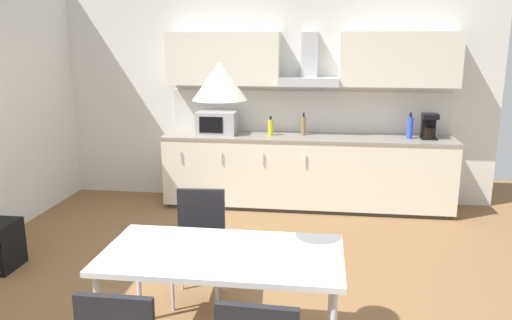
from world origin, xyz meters
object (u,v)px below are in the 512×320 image
pendant_lamp (220,81)px  bottle_brown (303,126)px  bottle_blue (410,127)px  dining_table (223,259)px  bottle_yellow (270,127)px  microwave (217,123)px  chair_far_left (200,234)px  coffee_maker (429,126)px

pendant_lamp → bottle_brown: bearing=83.5°
bottle_blue → dining_table: size_ratio=0.21×
dining_table → pendant_lamp: bearing=99.5°
bottle_yellow → bottle_brown: bearing=9.6°
microwave → dining_table: bearing=-77.5°
bottle_yellow → pendant_lamp: bearing=-89.4°
bottle_blue → dining_table: bearing=-117.2°
bottle_yellow → chair_far_left: 2.45m
microwave → coffee_maker: 2.54m
chair_far_left → dining_table: bearing=-66.0°
bottle_yellow → chair_far_left: bearing=-97.4°
microwave → bottle_brown: (1.07, 0.06, -0.02)m
coffee_maker → bottle_brown: (-1.48, 0.04, -0.03)m
bottle_blue → dining_table: (-1.62, -3.16, -0.35)m
microwave → bottle_blue: bottle_blue is taller
microwave → chair_far_left: bearing=-81.5°
microwave → coffee_maker: size_ratio=1.60×
bottle_yellow → dining_table: bottle_yellow is taller
bottle_blue → dining_table: bottle_blue is taller
coffee_maker → pendant_lamp: pendant_lamp is taller
dining_table → chair_far_left: bearing=114.0°
bottle_yellow → coffee_maker: bearing=1.0°
bottle_blue → pendant_lamp: bearing=-117.2°
chair_far_left → pendant_lamp: 1.51m
bottle_blue → bottle_brown: bottle_blue is taller
dining_table → pendant_lamp: 1.11m
coffee_maker → dining_table: bearing=-120.1°
coffee_maker → dining_table: 3.70m
bottle_yellow → bottle_brown: bottle_brown is taller
coffee_maker → chair_far_left: bearing=-132.1°
coffee_maker → bottle_blue: bottle_blue is taller
pendant_lamp → bottle_yellow: bearing=90.6°
bottle_brown → dining_table: size_ratio=0.18×
microwave → bottle_brown: bearing=3.3°
bottle_brown → chair_far_left: bottle_brown is taller
dining_table → pendant_lamp: (-0.00, 0.00, 1.11)m
microwave → pendant_lamp: pendant_lamp is taller
coffee_maker → pendant_lamp: (-1.85, -3.19, 0.74)m
bottle_blue → chair_far_left: size_ratio=0.36×
microwave → chair_far_left: 2.47m
dining_table → coffee_maker: bearing=59.9°
microwave → pendant_lamp: (0.70, -3.16, 0.75)m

